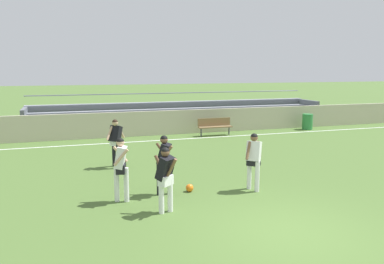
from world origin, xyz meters
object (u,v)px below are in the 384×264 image
(soccer_ball, at_px, (190,188))
(player_dark_dropping_back, at_px, (164,160))
(player_white_deep_cover, at_px, (254,157))
(player_dark_challenging, at_px, (116,139))
(player_dark_trailing_run, at_px, (166,174))
(bench_far_right, at_px, (215,125))
(player_white_on_ball, at_px, (121,164))
(bleacher_stand, at_px, (182,114))
(trash_bin, at_px, (307,122))

(soccer_ball, bearing_deg, player_dark_dropping_back, -179.68)
(player_white_deep_cover, height_order, soccer_ball, player_white_deep_cover)
(player_dark_dropping_back, distance_m, player_white_deep_cover, 2.54)
(player_dark_challenging, bearing_deg, player_dark_trailing_run, -83.18)
(player_dark_trailing_run, relative_size, soccer_ball, 7.32)
(player_dark_dropping_back, distance_m, player_dark_trailing_run, 1.38)
(bench_far_right, distance_m, soccer_ball, 9.53)
(player_white_deep_cover, relative_size, player_dark_trailing_run, 1.03)
(player_dark_dropping_back, relative_size, player_white_on_ball, 0.98)
(bleacher_stand, relative_size, player_white_on_ball, 10.34)
(bench_far_right, bearing_deg, bleacher_stand, 102.54)
(bench_far_right, distance_m, player_dark_trailing_run, 11.20)
(bleacher_stand, bearing_deg, player_white_on_ball, -113.63)
(soccer_ball, bearing_deg, bench_far_right, 64.19)
(player_dark_dropping_back, xyz_separation_m, player_dark_challenging, (-0.88, 3.45, 0.03))
(player_dark_trailing_run, xyz_separation_m, soccer_ball, (1.04, 1.35, -0.84))
(player_dark_dropping_back, bearing_deg, player_white_deep_cover, -9.71)
(soccer_ball, bearing_deg, bleacher_stand, 74.16)
(bench_far_right, height_order, player_dark_dropping_back, player_dark_dropping_back)
(player_dark_challenging, bearing_deg, soccer_ball, -64.93)
(trash_bin, relative_size, player_dark_trailing_run, 0.55)
(player_white_on_ball, bearing_deg, player_dark_dropping_back, 10.57)
(bench_far_right, distance_m, player_dark_challenging, 7.72)
(player_dark_challenging, bearing_deg, player_dark_dropping_back, -75.67)
(bleacher_stand, distance_m, trash_bin, 7.29)
(bleacher_stand, height_order, player_dark_challenging, bleacher_stand)
(player_white_deep_cover, bearing_deg, bleacher_stand, 82.55)
(bench_far_right, relative_size, player_white_on_ball, 1.06)
(player_dark_dropping_back, height_order, player_white_on_ball, player_white_on_ball)
(trash_bin, height_order, player_dark_challenging, player_dark_challenging)
(player_dark_challenging, height_order, player_dark_trailing_run, player_dark_challenging)
(player_dark_trailing_run, bearing_deg, trash_bin, 42.70)
(trash_bin, bearing_deg, player_white_deep_cover, -131.57)
(player_dark_dropping_back, distance_m, player_white_on_ball, 1.23)
(trash_bin, xyz_separation_m, player_dark_trailing_run, (-10.98, -10.13, 0.51))
(player_white_on_ball, xyz_separation_m, player_dark_challenging, (0.33, 3.68, 0.01))
(player_white_on_ball, bearing_deg, player_white_deep_cover, -3.12)
(player_white_on_ball, xyz_separation_m, player_dark_trailing_run, (0.90, -1.12, -0.06))
(bench_far_right, bearing_deg, player_white_deep_cover, -104.77)
(player_dark_challenging, relative_size, player_dark_trailing_run, 1.06)
(bleacher_stand, height_order, player_dark_trailing_run, bleacher_stand)
(player_dark_dropping_back, xyz_separation_m, player_white_on_ball, (-1.21, -0.23, 0.03))
(trash_bin, bearing_deg, player_white_on_ball, -142.83)
(bleacher_stand, height_order, player_white_deep_cover, bleacher_stand)
(bench_far_right, bearing_deg, player_dark_trailing_run, -117.58)
(trash_bin, bearing_deg, bleacher_stand, 154.16)
(player_white_deep_cover, height_order, player_dark_challenging, player_dark_challenging)
(bleacher_stand, xyz_separation_m, player_dark_dropping_back, (-4.12, -11.95, 0.19))
(player_white_deep_cover, bearing_deg, player_white_on_ball, 176.88)
(player_white_deep_cover, xyz_separation_m, player_white_on_ball, (-3.71, 0.20, 0.03))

